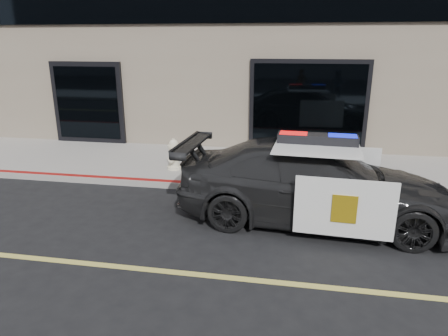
# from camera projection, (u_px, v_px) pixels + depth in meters

# --- Properties ---
(ground) EXTENTS (120.00, 120.00, 0.00)m
(ground) POSITION_uv_depth(u_px,v_px,m) (385.00, 294.00, 5.55)
(ground) COLOR black
(ground) RESTS_ON ground
(sidewalk_n) EXTENTS (60.00, 3.50, 0.15)m
(sidewalk_n) POSITION_uv_depth(u_px,v_px,m) (345.00, 172.00, 10.45)
(sidewalk_n) COLOR gray
(sidewalk_n) RESTS_ON ground
(police_car) EXTENTS (2.76, 5.49, 1.72)m
(police_car) POSITION_uv_depth(u_px,v_px,m) (314.00, 182.00, 7.65)
(police_car) COLOR black
(police_car) RESTS_ON ground
(fire_hydrant) EXTENTS (0.37, 0.51, 0.82)m
(fire_hydrant) POSITION_uv_depth(u_px,v_px,m) (174.00, 155.00, 10.37)
(fire_hydrant) COLOR #F8EEC4
(fire_hydrant) RESTS_ON sidewalk_n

